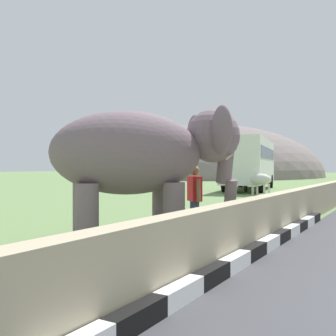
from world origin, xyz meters
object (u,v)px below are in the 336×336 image
at_px(person_handler, 195,197).
at_px(cow_far, 238,178).
at_px(elephant, 145,155).
at_px(cow_near, 252,178).
at_px(cow_mid, 260,180).
at_px(bus_white, 250,160).

bearing_deg(person_handler, cow_far, 17.30).
relative_size(elephant, cow_far, 2.03).
height_order(cow_near, cow_mid, same).
height_order(cow_mid, cow_far, same).
distance_m(bus_white, cow_near, 2.24).
height_order(person_handler, cow_near, person_handler).
bearing_deg(cow_near, person_handler, -165.53).
bearing_deg(bus_white, elephant, -166.69).
bearing_deg(cow_far, cow_mid, -137.15).
distance_m(elephant, person_handler, 1.85).
relative_size(bus_white, cow_mid, 5.41).
xyz_separation_m(elephant, person_handler, (1.56, -0.35, -0.94)).
height_order(person_handler, cow_far, person_handler).
bearing_deg(cow_near, bus_white, 23.82).
bearing_deg(cow_far, person_handler, -162.70).
bearing_deg(cow_near, elephant, -167.72).
height_order(elephant, cow_near, elephant).
xyz_separation_m(elephant, cow_mid, (15.51, 2.53, -1.00)).
distance_m(person_handler, bus_white, 19.55).
bearing_deg(bus_white, cow_mid, -154.77).
relative_size(cow_near, cow_mid, 0.89).
relative_size(bus_white, cow_far, 5.33).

